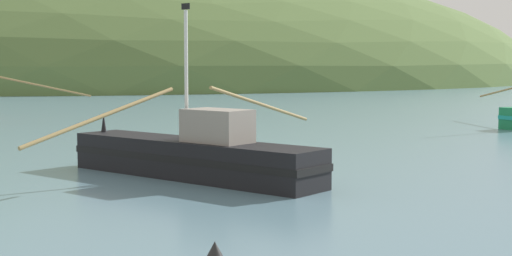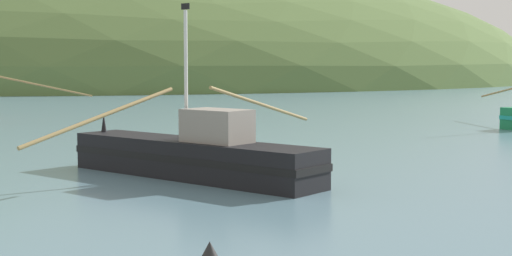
# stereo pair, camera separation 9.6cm
# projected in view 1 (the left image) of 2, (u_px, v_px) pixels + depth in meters

# --- Properties ---
(hill_far_right) EXTENTS (204.59, 163.67, 51.26)m
(hill_far_right) POSITION_uv_depth(u_px,v_px,m) (67.00, 80.00, 163.49)
(hill_far_right) COLOR #516B38
(hill_far_right) RESTS_ON ground
(fishing_boat_black) EXTENTS (9.40, 9.12, 5.73)m
(fishing_boat_black) POSITION_uv_depth(u_px,v_px,m) (194.00, 155.00, 24.29)
(fishing_boat_black) COLOR black
(fishing_boat_black) RESTS_ON ground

